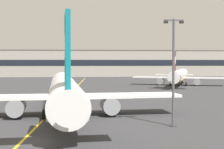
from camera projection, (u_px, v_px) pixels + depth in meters
name	position (u px, v px, depth m)	size (l,w,h in m)	color
ground_plane	(41.00, 142.00, 31.17)	(400.00, 400.00, 0.00)	#353538
taxiway_centreline	(61.00, 103.00, 61.03)	(0.30, 180.00, 0.01)	yellow
airliner_foreground	(64.00, 91.00, 45.44)	(32.26, 41.52, 11.65)	white
airliner_background	(179.00, 76.00, 104.66)	(28.15, 35.46, 10.39)	white
apron_lamp_post	(173.00, 70.00, 38.49)	(2.24, 0.90, 12.20)	#515156
safety_cone_by_nose_gear	(74.00, 100.00, 62.44)	(0.44, 0.44, 0.55)	orange
terminal_building	(93.00, 63.00, 168.05)	(152.90, 12.40, 13.11)	#9E998E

